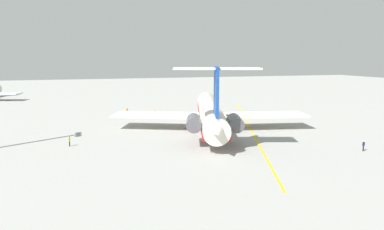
# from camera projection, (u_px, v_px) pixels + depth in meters

# --- Properties ---
(ground) EXTENTS (369.64, 369.64, 0.00)m
(ground) POSITION_uv_depth(u_px,v_px,m) (225.00, 124.00, 81.31)
(ground) COLOR #9E9E99
(main_jetliner) EXTENTS (46.25, 41.50, 13.76)m
(main_jetliner) POSITION_uv_depth(u_px,v_px,m) (210.00, 113.00, 73.30)
(main_jetliner) COLOR silver
(main_jetliner) RESTS_ON ground
(ground_crew_near_nose) EXTENTS (0.40, 0.28, 1.75)m
(ground_crew_near_nose) POSITION_uv_depth(u_px,v_px,m) (69.00, 140.00, 60.46)
(ground_crew_near_nose) COLOR black
(ground_crew_near_nose) RESTS_ON ground
(ground_crew_near_tail) EXTENTS (0.29, 0.45, 1.80)m
(ground_crew_near_tail) POSITION_uv_depth(u_px,v_px,m) (127.00, 111.00, 93.36)
(ground_crew_near_tail) COLOR black
(ground_crew_near_tail) RESTS_ON ground
(ground_crew_portside) EXTENTS (0.28, 0.45, 1.76)m
(ground_crew_portside) POSITION_uv_depth(u_px,v_px,m) (364.00, 145.00, 57.26)
(ground_crew_portside) COLOR black
(ground_crew_portside) RESTS_ON ground
(safety_cone_nose) EXTENTS (0.40, 0.40, 0.55)m
(safety_cone_nose) POSITION_uv_depth(u_px,v_px,m) (155.00, 111.00, 99.02)
(safety_cone_nose) COLOR #EA590F
(safety_cone_nose) RESTS_ON ground
(safety_cone_wingtip) EXTENTS (0.40, 0.40, 0.55)m
(safety_cone_wingtip) POSITION_uv_depth(u_px,v_px,m) (127.00, 110.00, 99.60)
(safety_cone_wingtip) COLOR #EA590F
(safety_cone_wingtip) RESTS_ON ground
(taxiway_centreline) EXTENTS (72.89, 26.82, 0.01)m
(taxiway_centreline) POSITION_uv_depth(u_px,v_px,m) (249.00, 127.00, 77.86)
(taxiway_centreline) COLOR gold
(taxiway_centreline) RESTS_ON ground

